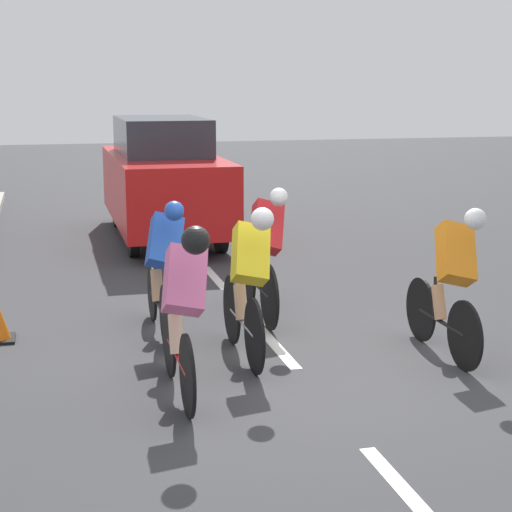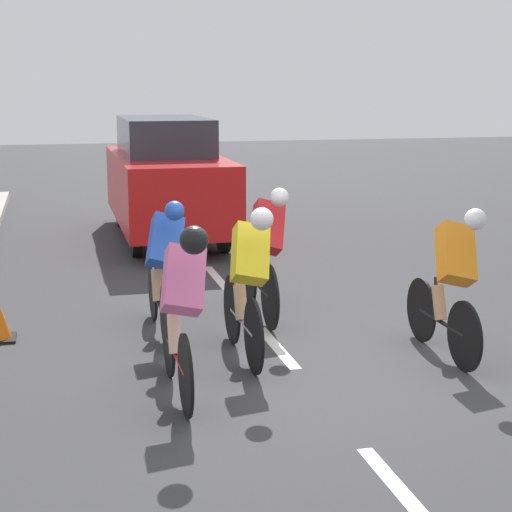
{
  "view_description": "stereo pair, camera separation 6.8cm",
  "coord_description": "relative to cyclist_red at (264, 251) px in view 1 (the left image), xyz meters",
  "views": [
    {
      "loc": [
        2.19,
        7.32,
        2.64
      ],
      "look_at": [
        0.21,
        -0.64,
        0.95
      ],
      "focal_mm": 60.0,
      "sensor_mm": 36.0,
      "label": 1
    },
    {
      "loc": [
        2.13,
        7.34,
        2.64
      ],
      "look_at": [
        0.21,
        -0.64,
        0.95
      ],
      "focal_mm": 60.0,
      "sensor_mm": 36.0,
      "label": 2
    }
  ],
  "objects": [
    {
      "name": "cyclist_red",
      "position": [
        0.0,
        0.0,
        0.0
      ],
      "size": [
        0.46,
        1.73,
        1.51
      ],
      "color": "black",
      "rests_on": "ground"
    },
    {
      "name": "cyclist_pink",
      "position": [
        1.27,
        2.23,
        0.03
      ],
      "size": [
        0.43,
        1.67,
        1.51
      ],
      "color": "black",
      "rests_on": "ground"
    },
    {
      "name": "lane_stripe_mid",
      "position": [
        0.14,
        1.07,
        -0.77
      ],
      "size": [
        0.12,
        1.4,
        0.01
      ],
      "primitive_type": "cube",
      "color": "white",
      "rests_on": "ground"
    },
    {
      "name": "lane_stripe_near",
      "position": [
        0.14,
        4.27,
        -0.77
      ],
      "size": [
        0.12,
        1.4,
        0.01
      ],
      "primitive_type": "cube",
      "color": "white",
      "rests_on": "ground"
    },
    {
      "name": "cyclist_yellow",
      "position": [
        0.51,
        1.37,
        0.01
      ],
      "size": [
        0.43,
        1.67,
        1.51
      ],
      "color": "black",
      "rests_on": "ground"
    },
    {
      "name": "support_car",
      "position": [
        0.38,
        -5.28,
        0.25
      ],
      "size": [
        1.7,
        4.54,
        2.03
      ],
      "color": "black",
      "rests_on": "ground"
    },
    {
      "name": "ground_plane",
      "position": [
        0.14,
        1.71,
        -0.78
      ],
      "size": [
        60.0,
        60.0,
        0.0
      ],
      "primitive_type": "plane",
      "color": "#38383A"
    },
    {
      "name": "cyclist_blue",
      "position": [
        1.18,
        0.36,
        -0.02
      ],
      "size": [
        0.46,
        1.68,
        1.46
      ],
      "color": "black",
      "rests_on": "ground"
    },
    {
      "name": "lane_stripe_far",
      "position": [
        0.14,
        -2.13,
        -0.77
      ],
      "size": [
        0.12,
        1.4,
        0.01
      ],
      "primitive_type": "cube",
      "color": "white",
      "rests_on": "ground"
    },
    {
      "name": "cyclist_orange",
      "position": [
        -1.4,
        1.75,
        -0.0
      ],
      "size": [
        0.45,
        1.62,
        1.49
      ],
      "color": "black",
      "rests_on": "ground"
    }
  ]
}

